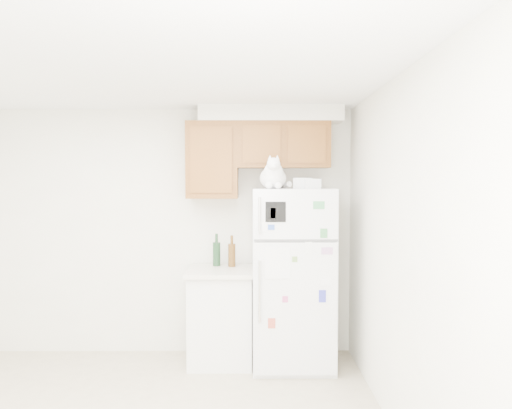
{
  "coord_description": "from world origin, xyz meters",
  "views": [
    {
      "loc": [
        0.9,
        -3.12,
        1.77
      ],
      "look_at": [
        0.93,
        1.55,
        1.55
      ],
      "focal_mm": 35.0,
      "sensor_mm": 36.0,
      "label": 1
    }
  ],
  "objects_px": {
    "cat": "(273,176)",
    "storage_box_front": "(313,184)",
    "base_counter": "(221,315)",
    "storage_box_back": "(303,183)",
    "refrigerator": "(292,277)",
    "bottle_green": "(217,250)",
    "bottle_amber": "(232,251)"
  },
  "relations": [
    {
      "from": "cat",
      "to": "storage_box_front",
      "type": "xyz_separation_m",
      "value": [
        0.38,
        0.14,
        -0.07
      ]
    },
    {
      "from": "base_counter",
      "to": "storage_box_back",
      "type": "height_order",
      "value": "storage_box_back"
    },
    {
      "from": "base_counter",
      "to": "storage_box_front",
      "type": "bearing_deg",
      "value": -7.38
    },
    {
      "from": "storage_box_back",
      "to": "refrigerator",
      "type": "bearing_deg",
      "value": -165.82
    },
    {
      "from": "base_counter",
      "to": "storage_box_back",
      "type": "relative_size",
      "value": 5.11
    },
    {
      "from": "cat",
      "to": "bottle_green",
      "type": "relative_size",
      "value": 1.35
    },
    {
      "from": "bottle_green",
      "to": "storage_box_front",
      "type": "bearing_deg",
      "value": -16.77
    },
    {
      "from": "storage_box_front",
      "to": "bottle_amber",
      "type": "bearing_deg",
      "value": 164.05
    },
    {
      "from": "base_counter",
      "to": "storage_box_back",
      "type": "xyz_separation_m",
      "value": [
        0.78,
        -0.06,
        1.29
      ]
    },
    {
      "from": "storage_box_back",
      "to": "bottle_green",
      "type": "distance_m",
      "value": 1.1
    },
    {
      "from": "base_counter",
      "to": "storage_box_back",
      "type": "bearing_deg",
      "value": -4.16
    },
    {
      "from": "cat",
      "to": "storage_box_back",
      "type": "relative_size",
      "value": 2.42
    },
    {
      "from": "base_counter",
      "to": "bottle_green",
      "type": "distance_m",
      "value": 0.64
    },
    {
      "from": "refrigerator",
      "to": "storage_box_back",
      "type": "bearing_deg",
      "value": 9.91
    },
    {
      "from": "storage_box_back",
      "to": "storage_box_front",
      "type": "relative_size",
      "value": 1.2
    },
    {
      "from": "storage_box_front",
      "to": "bottle_green",
      "type": "relative_size",
      "value": 0.46
    },
    {
      "from": "storage_box_front",
      "to": "bottle_green",
      "type": "bearing_deg",
      "value": 164.12
    },
    {
      "from": "cat",
      "to": "bottle_amber",
      "type": "bearing_deg",
      "value": 136.65
    },
    {
      "from": "refrigerator",
      "to": "storage_box_front",
      "type": "xyz_separation_m",
      "value": [
        0.18,
        -0.04,
        0.89
      ]
    },
    {
      "from": "cat",
      "to": "storage_box_back",
      "type": "height_order",
      "value": "cat"
    },
    {
      "from": "base_counter",
      "to": "bottle_green",
      "type": "bearing_deg",
      "value": 107.96
    },
    {
      "from": "base_counter",
      "to": "cat",
      "type": "bearing_deg",
      "value": -27.04
    },
    {
      "from": "storage_box_front",
      "to": "refrigerator",
      "type": "bearing_deg",
      "value": 168.71
    },
    {
      "from": "base_counter",
      "to": "bottle_green",
      "type": "relative_size",
      "value": 2.84
    },
    {
      "from": "bottle_amber",
      "to": "refrigerator",
      "type": "bearing_deg",
      "value": -18.24
    },
    {
      "from": "refrigerator",
      "to": "cat",
      "type": "distance_m",
      "value": 1.0
    },
    {
      "from": "refrigerator",
      "to": "bottle_green",
      "type": "relative_size",
      "value": 5.26
    },
    {
      "from": "refrigerator",
      "to": "storage_box_front",
      "type": "height_order",
      "value": "storage_box_front"
    },
    {
      "from": "refrigerator",
      "to": "storage_box_front",
      "type": "distance_m",
      "value": 0.91
    },
    {
      "from": "refrigerator",
      "to": "bottle_green",
      "type": "height_order",
      "value": "refrigerator"
    },
    {
      "from": "base_counter",
      "to": "bottle_green",
      "type": "xyz_separation_m",
      "value": [
        -0.05,
        0.17,
        0.62
      ]
    },
    {
      "from": "bottle_amber",
      "to": "base_counter",
      "type": "bearing_deg",
      "value": -129.98
    }
  ]
}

